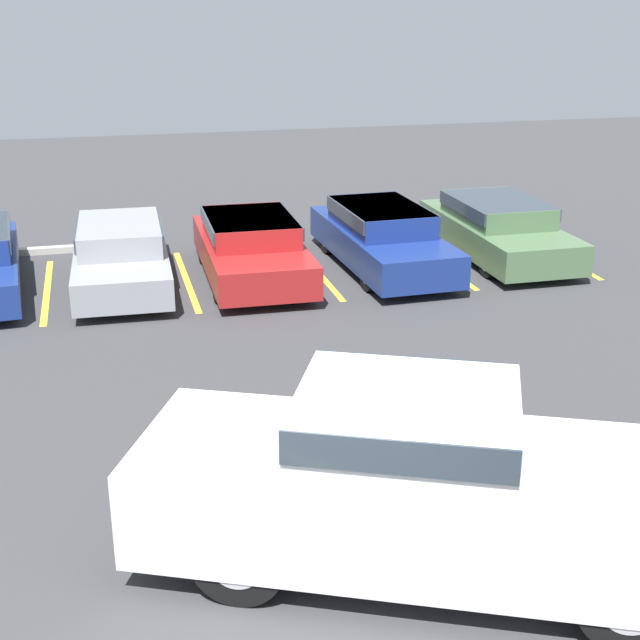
% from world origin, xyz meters
% --- Properties ---
extents(ground_plane, '(60.00, 60.00, 0.00)m').
position_xyz_m(ground_plane, '(0.00, 0.00, 0.00)').
color(ground_plane, '#38383A').
extents(stall_stripe_b, '(0.12, 4.03, 0.01)m').
position_xyz_m(stall_stripe_b, '(-2.61, 10.23, 0.00)').
color(stall_stripe_b, yellow).
rests_on(stall_stripe_b, ground_plane).
extents(stall_stripe_c, '(0.12, 4.03, 0.01)m').
position_xyz_m(stall_stripe_c, '(0.03, 10.23, 0.00)').
color(stall_stripe_c, yellow).
rests_on(stall_stripe_c, ground_plane).
extents(stall_stripe_d, '(0.12, 4.03, 0.01)m').
position_xyz_m(stall_stripe_d, '(2.67, 10.23, 0.00)').
color(stall_stripe_d, yellow).
rests_on(stall_stripe_d, ground_plane).
extents(stall_stripe_e, '(0.12, 4.03, 0.01)m').
position_xyz_m(stall_stripe_e, '(5.31, 10.23, 0.00)').
color(stall_stripe_e, yellow).
rests_on(stall_stripe_e, ground_plane).
extents(stall_stripe_f, '(0.12, 4.03, 0.01)m').
position_xyz_m(stall_stripe_f, '(7.96, 10.23, 0.00)').
color(stall_stripe_f, yellow).
rests_on(stall_stripe_f, ground_plane).
extents(pickup_truck, '(6.02, 4.18, 1.83)m').
position_xyz_m(pickup_truck, '(1.35, 0.28, 0.92)').
color(pickup_truck, silver).
rests_on(pickup_truck, ground_plane).
extents(parked_sedan_b, '(1.87, 4.76, 1.19)m').
position_xyz_m(parked_sedan_b, '(-1.18, 10.36, 0.64)').
color(parked_sedan_b, gray).
rests_on(parked_sedan_b, ground_plane).
extents(parked_sedan_c, '(1.94, 4.51, 1.22)m').
position_xyz_m(parked_sedan_c, '(1.32, 10.11, 0.65)').
color(parked_sedan_c, maroon).
rests_on(parked_sedan_c, ground_plane).
extents(parked_sedan_d, '(1.87, 4.79, 1.28)m').
position_xyz_m(parked_sedan_d, '(4.02, 10.14, 0.68)').
color(parked_sedan_d, navy).
rests_on(parked_sedan_d, ground_plane).
extents(parked_sedan_e, '(1.82, 4.65, 1.22)m').
position_xyz_m(parked_sedan_e, '(6.66, 10.32, 0.65)').
color(parked_sedan_e, '#4C6B47').
rests_on(parked_sedan_e, ground_plane).
extents(wheel_stop_curb, '(1.71, 0.20, 0.14)m').
position_xyz_m(wheel_stop_curb, '(-2.72, 12.91, 0.07)').
color(wheel_stop_curb, '#B7B2A8').
rests_on(wheel_stop_curb, ground_plane).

